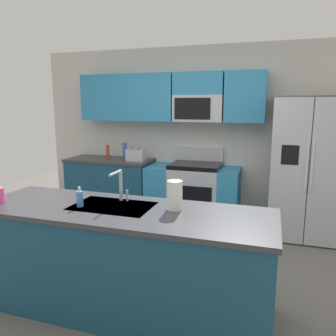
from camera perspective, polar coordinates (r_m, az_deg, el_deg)
name	(u,v)px	position (r m, az deg, el deg)	size (l,w,h in m)	color
ground_plane	(153,282)	(3.46, -2.69, -19.24)	(9.00, 9.00, 0.00)	#66605B
kitchen_wall_unit	(191,123)	(5.04, 3.95, 7.87)	(5.20, 0.43, 2.60)	beige
back_counter	(111,186)	(5.37, -9.97, -3.12)	(1.35, 0.63, 0.90)	navy
range_oven	(193,193)	(4.90, 4.36, -4.43)	(1.36, 0.61, 1.10)	#B7BABF
refrigerator	(306,169)	(4.63, 22.92, -0.08)	(0.90, 0.76, 1.85)	#4C4F54
island_counter	(122,259)	(2.91, -8.04, -15.43)	(2.51, 0.82, 0.90)	navy
toaster	(136,155)	(5.02, -5.64, 2.29)	(0.28, 0.16, 0.18)	#B7BABF
pepper_mill	(108,152)	(5.28, -10.46, 2.78)	(0.05, 0.05, 0.22)	#B2332D
bottle_blue	(125,151)	(5.18, -7.54, 2.94)	(0.06, 0.06, 0.26)	blue
sink_faucet	(120,183)	(2.90, -8.40, -2.58)	(0.08, 0.21, 0.28)	#B7BABF
soap_dispenser	(80,199)	(2.85, -15.14, -5.17)	(0.06, 0.06, 0.17)	#4C8CD8
paper_towel_roll	(175,195)	(2.66, 1.20, -4.77)	(0.12, 0.12, 0.24)	white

